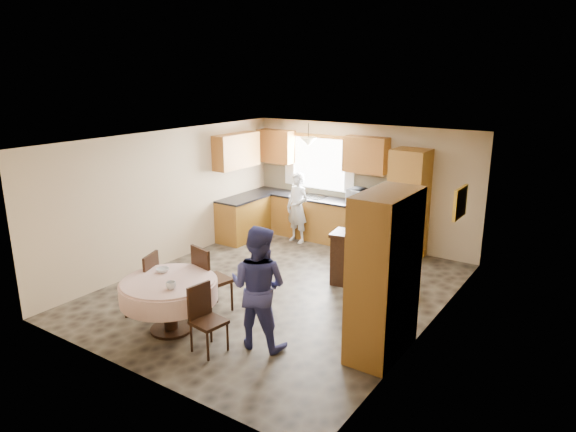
% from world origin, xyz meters
% --- Properties ---
extents(floor, '(5.00, 6.00, 0.01)m').
position_xyz_m(floor, '(0.00, 0.00, 0.00)').
color(floor, brown).
rests_on(floor, ground).
extents(ceiling, '(5.00, 6.00, 0.01)m').
position_xyz_m(ceiling, '(0.00, 0.00, 2.50)').
color(ceiling, white).
rests_on(ceiling, wall_back).
extents(wall_back, '(5.00, 0.02, 2.50)m').
position_xyz_m(wall_back, '(0.00, 3.00, 1.25)').
color(wall_back, tan).
rests_on(wall_back, floor).
extents(wall_front, '(5.00, 0.02, 2.50)m').
position_xyz_m(wall_front, '(0.00, -3.00, 1.25)').
color(wall_front, tan).
rests_on(wall_front, floor).
extents(wall_left, '(0.02, 6.00, 2.50)m').
position_xyz_m(wall_left, '(-2.50, 0.00, 1.25)').
color(wall_left, tan).
rests_on(wall_left, floor).
extents(wall_right, '(0.02, 6.00, 2.50)m').
position_xyz_m(wall_right, '(2.50, 0.00, 1.25)').
color(wall_right, tan).
rests_on(wall_right, floor).
extents(window, '(1.40, 0.03, 1.10)m').
position_xyz_m(window, '(-1.00, 2.98, 1.60)').
color(window, white).
rests_on(window, wall_back).
extents(curtain_left, '(0.22, 0.02, 1.15)m').
position_xyz_m(curtain_left, '(-1.75, 2.93, 1.65)').
color(curtain_left, white).
rests_on(curtain_left, wall_back).
extents(curtain_right, '(0.22, 0.02, 1.15)m').
position_xyz_m(curtain_right, '(-0.25, 2.93, 1.65)').
color(curtain_right, white).
rests_on(curtain_right, wall_back).
extents(base_cab_back, '(3.30, 0.60, 0.88)m').
position_xyz_m(base_cab_back, '(-0.85, 2.70, 0.44)').
color(base_cab_back, '#AA6B2D').
rests_on(base_cab_back, floor).
extents(counter_back, '(3.30, 0.64, 0.04)m').
position_xyz_m(counter_back, '(-0.85, 2.70, 0.90)').
color(counter_back, black).
rests_on(counter_back, base_cab_back).
extents(base_cab_left, '(0.60, 1.20, 0.88)m').
position_xyz_m(base_cab_left, '(-2.20, 1.80, 0.44)').
color(base_cab_left, '#AA6B2D').
rests_on(base_cab_left, floor).
extents(counter_left, '(0.64, 1.20, 0.04)m').
position_xyz_m(counter_left, '(-2.20, 1.80, 0.90)').
color(counter_left, black).
rests_on(counter_left, base_cab_left).
extents(backsplash, '(3.30, 0.02, 0.55)m').
position_xyz_m(backsplash, '(-0.85, 2.99, 1.18)').
color(backsplash, beige).
rests_on(backsplash, wall_back).
extents(wall_cab_left, '(0.85, 0.33, 0.72)m').
position_xyz_m(wall_cab_left, '(-2.05, 2.83, 1.91)').
color(wall_cab_left, '#C68031').
rests_on(wall_cab_left, wall_back).
extents(wall_cab_right, '(0.90, 0.33, 0.72)m').
position_xyz_m(wall_cab_right, '(0.15, 2.83, 1.91)').
color(wall_cab_right, '#C68031').
rests_on(wall_cab_right, wall_back).
extents(wall_cab_side, '(0.33, 1.20, 0.72)m').
position_xyz_m(wall_cab_side, '(-2.33, 1.80, 1.91)').
color(wall_cab_side, '#C68031').
rests_on(wall_cab_side, wall_left).
extents(oven_tower, '(0.66, 0.62, 2.12)m').
position_xyz_m(oven_tower, '(1.15, 2.69, 1.06)').
color(oven_tower, '#AA6B2D').
rests_on(oven_tower, floor).
extents(oven_upper, '(0.56, 0.01, 0.45)m').
position_xyz_m(oven_upper, '(1.15, 2.38, 1.25)').
color(oven_upper, black).
rests_on(oven_upper, oven_tower).
extents(oven_lower, '(0.56, 0.01, 0.45)m').
position_xyz_m(oven_lower, '(1.15, 2.38, 0.75)').
color(oven_lower, black).
rests_on(oven_lower, oven_tower).
extents(pendant, '(0.36, 0.36, 0.18)m').
position_xyz_m(pendant, '(-1.00, 2.50, 2.12)').
color(pendant, beige).
rests_on(pendant, ceiling).
extents(sideboard, '(1.26, 0.68, 0.85)m').
position_xyz_m(sideboard, '(1.13, 0.93, 0.43)').
color(sideboard, '#321B0D').
rests_on(sideboard, floor).
extents(space_heater, '(0.53, 0.46, 0.62)m').
position_xyz_m(space_heater, '(1.74, 0.87, 0.31)').
color(space_heater, black).
rests_on(space_heater, floor).
extents(cupboard, '(0.56, 1.12, 2.14)m').
position_xyz_m(cupboard, '(2.22, -0.89, 1.07)').
color(cupboard, '#AA6B2D').
rests_on(cupboard, floor).
extents(dining_table, '(1.34, 1.34, 0.76)m').
position_xyz_m(dining_table, '(-0.46, -2.00, 0.59)').
color(dining_table, '#321B0D').
rests_on(dining_table, floor).
extents(chair_left, '(0.53, 0.53, 0.97)m').
position_xyz_m(chair_left, '(-1.12, -1.85, 0.53)').
color(chair_left, '#321B0D').
rests_on(chair_left, floor).
extents(chair_back, '(0.55, 0.55, 1.05)m').
position_xyz_m(chair_back, '(-0.41, -1.27, 0.58)').
color(chair_back, '#321B0D').
rests_on(chair_back, floor).
extents(chair_right, '(0.43, 0.43, 0.89)m').
position_xyz_m(chair_right, '(0.30, -2.10, 0.49)').
color(chair_right, '#321B0D').
rests_on(chair_right, floor).
extents(framed_picture, '(0.06, 0.59, 0.49)m').
position_xyz_m(framed_picture, '(2.47, 1.37, 1.56)').
color(framed_picture, gold).
rests_on(framed_picture, wall_right).
extents(microwave, '(0.63, 0.47, 0.32)m').
position_xyz_m(microwave, '(0.20, 2.65, 1.08)').
color(microwave, silver).
rests_on(microwave, counter_back).
extents(person_sink, '(0.60, 0.45, 1.49)m').
position_xyz_m(person_sink, '(-1.12, 2.28, 0.75)').
color(person_sink, silver).
rests_on(person_sink, floor).
extents(person_dining, '(0.90, 0.75, 1.65)m').
position_xyz_m(person_dining, '(0.80, -1.62, 0.83)').
color(person_dining, navy).
rests_on(person_dining, floor).
extents(bowl_sideboard, '(0.26, 0.26, 0.06)m').
position_xyz_m(bowl_sideboard, '(0.95, 0.93, 0.88)').
color(bowl_sideboard, '#B2B2B2').
rests_on(bowl_sideboard, sideboard).
extents(bottle_sideboard, '(0.15, 0.15, 0.31)m').
position_xyz_m(bottle_sideboard, '(1.51, 0.93, 1.01)').
color(bottle_sideboard, silver).
rests_on(bottle_sideboard, sideboard).
extents(cup_table, '(0.16, 0.16, 0.10)m').
position_xyz_m(cup_table, '(-0.20, -2.19, 0.81)').
color(cup_table, '#B2B2B2').
rests_on(cup_table, dining_table).
extents(bowl_table, '(0.21, 0.21, 0.06)m').
position_xyz_m(bowl_table, '(-0.74, -1.84, 0.79)').
color(bowl_table, '#B2B2B2').
rests_on(bowl_table, dining_table).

